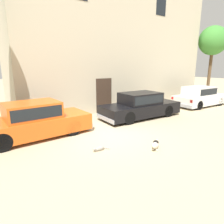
{
  "coord_description": "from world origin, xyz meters",
  "views": [
    {
      "loc": [
        -4.24,
        -6.71,
        2.91
      ],
      "look_at": [
        0.35,
        0.2,
        0.9
      ],
      "focal_mm": 31.36,
      "sensor_mm": 36.0,
      "label": 1
    }
  ],
  "objects_px": {
    "parked_sedan_third": "(200,96)",
    "parked_sedan_second": "(140,105)",
    "acacia_tree_right": "(213,41)",
    "parked_sedan_nearest": "(34,120)",
    "stray_dog_spotted": "(155,144)",
    "stray_cat": "(99,148)"
  },
  "relations": [
    {
      "from": "stray_dog_spotted",
      "to": "acacia_tree_right",
      "type": "height_order",
      "value": "acacia_tree_right"
    },
    {
      "from": "parked_sedan_third",
      "to": "stray_dog_spotted",
      "type": "bearing_deg",
      "value": -155.21
    },
    {
      "from": "parked_sedan_third",
      "to": "acacia_tree_right",
      "type": "distance_m",
      "value": 5.99
    },
    {
      "from": "parked_sedan_second",
      "to": "acacia_tree_right",
      "type": "height_order",
      "value": "acacia_tree_right"
    },
    {
      "from": "parked_sedan_nearest",
      "to": "stray_dog_spotted",
      "type": "xyz_separation_m",
      "value": [
        3.3,
        -3.57,
        -0.57
      ]
    },
    {
      "from": "parked_sedan_nearest",
      "to": "parked_sedan_third",
      "type": "bearing_deg",
      "value": -3.83
    },
    {
      "from": "parked_sedan_third",
      "to": "stray_cat",
      "type": "bearing_deg",
      "value": -164.04
    },
    {
      "from": "stray_dog_spotted",
      "to": "stray_cat",
      "type": "relative_size",
      "value": 1.28
    },
    {
      "from": "parked_sedan_third",
      "to": "parked_sedan_second",
      "type": "bearing_deg",
      "value": -178.48
    },
    {
      "from": "stray_cat",
      "to": "acacia_tree_right",
      "type": "xyz_separation_m",
      "value": [
        13.82,
        4.41,
        4.78
      ]
    },
    {
      "from": "parked_sedan_third",
      "to": "acacia_tree_right",
      "type": "height_order",
      "value": "acacia_tree_right"
    },
    {
      "from": "acacia_tree_right",
      "to": "parked_sedan_nearest",
      "type": "bearing_deg",
      "value": -173.38
    },
    {
      "from": "parked_sedan_third",
      "to": "stray_dog_spotted",
      "type": "distance_m",
      "value": 8.88
    },
    {
      "from": "parked_sedan_second",
      "to": "stray_dog_spotted",
      "type": "height_order",
      "value": "parked_sedan_second"
    },
    {
      "from": "parked_sedan_second",
      "to": "stray_dog_spotted",
      "type": "bearing_deg",
      "value": -123.19
    },
    {
      "from": "parked_sedan_second",
      "to": "parked_sedan_third",
      "type": "height_order",
      "value": "parked_sedan_second"
    },
    {
      "from": "stray_cat",
      "to": "acacia_tree_right",
      "type": "bearing_deg",
      "value": -162.53
    },
    {
      "from": "stray_dog_spotted",
      "to": "acacia_tree_right",
      "type": "bearing_deg",
      "value": 167.26
    },
    {
      "from": "parked_sedan_nearest",
      "to": "acacia_tree_right",
      "type": "height_order",
      "value": "acacia_tree_right"
    },
    {
      "from": "stray_cat",
      "to": "acacia_tree_right",
      "type": "relative_size",
      "value": 0.1
    },
    {
      "from": "parked_sedan_third",
      "to": "stray_dog_spotted",
      "type": "height_order",
      "value": "parked_sedan_third"
    },
    {
      "from": "parked_sedan_third",
      "to": "acacia_tree_right",
      "type": "relative_size",
      "value": 0.71
    }
  ]
}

